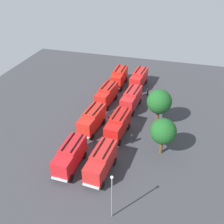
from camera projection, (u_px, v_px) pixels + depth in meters
The scene contains 16 objects.
ground_plane at pixel (112, 118), 49.23m from camera, with size 65.11×65.11×0.00m, color #38383D.
fire_truck_0 at pixel (119, 77), 60.00m from camera, with size 7.22×2.81×3.88m.
fire_truck_1 at pixel (107, 94), 52.75m from camera, with size 7.40×3.32×3.88m.
fire_truck_2 at pixel (92, 119), 45.06m from camera, with size 7.40×3.32×3.88m.
fire_truck_3 at pixel (70, 156), 37.23m from camera, with size 7.27×2.93×3.88m.
fire_truck_4 at pixel (139, 78), 59.23m from camera, with size 7.40×3.32×3.88m.
fire_truck_5 at pixel (131, 99), 51.22m from camera, with size 7.41×3.34×3.88m.
fire_truck_6 at pixel (118, 124), 43.76m from camera, with size 7.39×3.29×3.88m.
fire_truck_7 at pixel (101, 161), 36.20m from camera, with size 7.36×3.20×3.88m.
firefighter_0 at pixel (109, 119), 47.16m from camera, with size 0.34×0.47×1.78m.
firefighter_1 at pixel (132, 138), 42.46m from camera, with size 0.48×0.41×1.80m.
firefighter_2 at pixel (148, 91), 56.37m from camera, with size 0.46×0.47×1.73m.
tree_0 at pixel (159, 102), 45.30m from camera, with size 4.43×4.43×6.86m.
tree_1 at pixel (163, 131), 38.71m from camera, with size 4.03×4.03×6.24m.
traffic_cone_0 at pixel (104, 84), 60.63m from camera, with size 0.51×0.51×0.72m, color #F2600C.
lamppost at pixel (112, 194), 29.12m from camera, with size 0.36×0.36×6.88m.
Camera 1 is at (39.27, 11.15, 27.55)m, focal length 41.28 mm.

